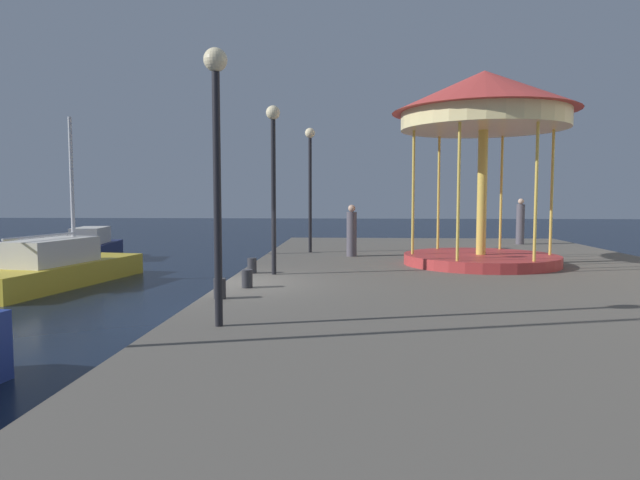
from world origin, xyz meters
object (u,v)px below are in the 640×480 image
person_far_corner (352,232)px  carousel (484,119)px  bollard_south (220,288)px  person_near_carousel (520,223)px  motorboat_navy (90,249)px  bollard_north (252,266)px  lamp_post_mid_promenade (273,160)px  lamp_post_near_edge (216,137)px  sailboat_yellow (58,268)px  lamp_post_far_end (310,168)px  bollard_center (247,279)px

person_far_corner → carousel: bearing=-28.9°
bollard_south → person_near_carousel: 16.48m
motorboat_navy → bollard_north: (8.86, -9.33, 0.46)m
lamp_post_mid_promenade → lamp_post_near_edge: bearing=-90.3°
motorboat_navy → sailboat_yellow: size_ratio=0.76×
motorboat_navy → lamp_post_near_edge: size_ratio=1.23×
bollard_north → person_far_corner: person_far_corner is taller
carousel → lamp_post_far_end: bearing=147.5°
lamp_post_near_edge → bollard_center: 4.56m
motorboat_navy → bollard_south: 15.77m
sailboat_yellow → carousel: carousel is taller
person_near_carousel → bollard_south: bearing=-125.9°
bollard_north → person_near_carousel: 13.69m
lamp_post_far_end → bollard_center: (-0.78, -7.99, -2.82)m
motorboat_navy → lamp_post_far_end: lamp_post_far_end is taller
lamp_post_near_edge → bollard_north: 6.62m
motorboat_navy → sailboat_yellow: sailboat_yellow is taller
carousel → bollard_center: bearing=-142.9°
bollard_south → person_near_carousel: size_ratio=0.21×
bollard_south → person_near_carousel: person_near_carousel is taller
carousel → lamp_post_mid_promenade: bearing=-157.1°
lamp_post_near_edge → lamp_post_mid_promenade: lamp_post_mid_promenade is taller
lamp_post_near_edge → lamp_post_mid_promenade: 5.83m
lamp_post_far_end → bollard_south: lamp_post_far_end is taller
lamp_post_near_edge → person_far_corner: (2.02, 10.39, -2.08)m
person_near_carousel → lamp_post_far_end: bearing=-155.1°
bollard_north → bollard_south: bearing=-89.6°
sailboat_yellow → person_near_carousel: 17.84m
bollard_center → sailboat_yellow: bearing=145.0°
lamp_post_far_end → bollard_center: bearing=-95.6°
lamp_post_near_edge → motorboat_navy: bearing=121.6°
carousel → sailboat_yellow: bearing=178.8°
lamp_post_mid_promenade → bollard_center: bearing=-97.7°
lamp_post_near_edge → lamp_post_far_end: size_ratio=0.95×
person_near_carousel → sailboat_yellow: bearing=-156.4°
sailboat_yellow → motorboat_navy: bearing=108.1°
bollard_north → person_near_carousel: person_near_carousel is taller
bollard_north → bollard_center: bearing=-82.3°
bollard_south → motorboat_navy: bearing=124.3°
bollard_south → lamp_post_far_end: bearing=83.5°
lamp_post_mid_promenade → person_far_corner: lamp_post_mid_promenade is taller
sailboat_yellow → bollard_center: (6.95, -4.87, 0.44)m
carousel → bollard_north: bearing=-160.6°
lamp_post_near_edge → person_near_carousel: 18.23m
lamp_post_mid_promenade → person_near_carousel: 13.54m
lamp_post_mid_promenade → person_far_corner: bearing=66.4°
lamp_post_near_edge → person_far_corner: 10.79m
lamp_post_near_edge → lamp_post_far_end: (0.53, 11.67, 0.13)m
lamp_post_near_edge → bollard_center: size_ratio=10.56×
motorboat_navy → person_far_corner: person_far_corner is taller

